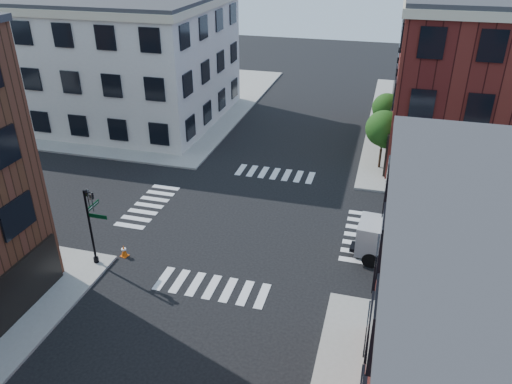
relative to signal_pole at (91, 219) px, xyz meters
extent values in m
plane|color=black|center=(6.72, 6.68, -2.86)|extent=(120.00, 120.00, 0.00)
cube|color=gray|center=(-14.28, 27.68, -2.78)|extent=(30.00, 30.00, 0.15)
cube|color=silver|center=(-12.28, 22.68, 2.64)|extent=(22.00, 16.00, 11.00)
cylinder|color=black|center=(14.22, 16.68, -1.97)|extent=(0.18, 0.18, 1.47)
cylinder|color=black|center=(14.22, 16.68, -1.24)|extent=(0.12, 0.12, 1.47)
sphere|color=#13370F|center=(14.22, 16.68, 0.44)|extent=(2.69, 2.69, 2.69)
sphere|color=#13370F|center=(14.47, 16.58, -0.10)|extent=(1.85, 1.85, 1.85)
cylinder|color=black|center=(14.22, 22.68, -2.04)|extent=(0.18, 0.18, 1.33)
cylinder|color=black|center=(14.22, 22.68, -1.38)|extent=(0.12, 0.12, 1.33)
sphere|color=#13370F|center=(14.22, 22.68, 0.14)|extent=(2.43, 2.43, 2.43)
sphere|color=#13370F|center=(14.47, 22.58, -0.35)|extent=(1.67, 1.67, 1.67)
cylinder|color=black|center=(-0.08, -0.12, -0.56)|extent=(0.12, 0.12, 4.60)
cylinder|color=black|center=(-0.08, -0.12, -2.56)|extent=(0.28, 0.28, 0.30)
cube|color=#053819|center=(0.47, -0.12, 0.29)|extent=(1.10, 0.03, 0.22)
cube|color=#053819|center=(-0.08, 0.43, 0.54)|extent=(0.03, 1.10, 0.22)
imported|color=black|center=(0.27, -0.02, 1.04)|extent=(0.22, 0.18, 1.10)
imported|color=black|center=(-0.18, 0.23, 1.04)|extent=(0.18, 0.22, 1.10)
cube|color=silver|center=(17.85, 4.35, -1.00)|extent=(5.27, 2.59, 2.74)
cube|color=maroon|center=(17.76, 3.23, -1.00)|extent=(1.94, 0.19, 0.62)
cube|color=maroon|center=(17.93, 5.47, -1.00)|extent=(1.94, 0.19, 0.62)
cube|color=#AAAAAD|center=(14.50, 4.60, -1.49)|extent=(1.92, 2.25, 1.77)
cube|color=black|center=(13.67, 4.67, -1.18)|extent=(0.22, 1.68, 0.79)
cube|color=black|center=(16.79, 4.43, -2.42)|extent=(7.11, 1.42, 0.22)
cylinder|color=black|center=(14.43, 3.68, -2.42)|extent=(0.90, 0.38, 0.88)
cylinder|color=black|center=(14.57, 5.53, -2.42)|extent=(0.90, 0.38, 0.88)
cylinder|color=black|center=(17.60, 3.44, -2.42)|extent=(0.90, 0.38, 0.88)
cylinder|color=black|center=(17.74, 5.29, -2.42)|extent=(0.90, 0.38, 0.88)
cylinder|color=black|center=(19.71, 3.28, -2.42)|extent=(0.90, 0.38, 0.88)
cylinder|color=black|center=(19.85, 5.12, -2.42)|extent=(0.90, 0.38, 0.88)
cube|color=#E9570A|center=(1.02, 0.98, -2.84)|extent=(0.48, 0.48, 0.04)
cone|color=#E9570A|center=(1.02, 0.98, -2.50)|extent=(0.45, 0.45, 0.71)
cylinder|color=white|center=(1.02, 0.98, -2.40)|extent=(0.27, 0.27, 0.08)
camera|label=1|loc=(14.36, -19.44, 13.49)|focal=35.00mm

